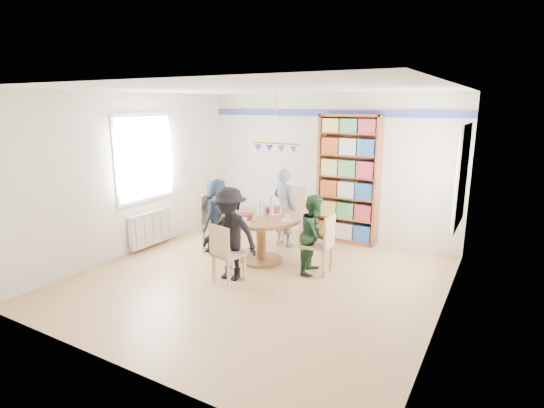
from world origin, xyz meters
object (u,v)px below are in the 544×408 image
Objects in this scene: chair_far at (292,213)px; person_far at (284,207)px; person_right at (315,234)px; chair_right at (323,241)px; chair_near at (225,251)px; person_left at (217,215)px; bookshelf at (348,180)px; radiator at (152,228)px; dining_table at (261,228)px; chair_left at (213,220)px; person_near at (230,234)px.

person_far is (-0.06, -0.20, 0.14)m from chair_far.
chair_right is at bearing -87.94° from person_right.
person_left is at bearing 131.23° from chair_near.
person_far is (0.86, 0.84, 0.07)m from person_left.
bookshelf is at bearing 35.67° from chair_far.
chair_right is 0.88× the size of chair_far.
dining_table is (2.07, 0.36, 0.21)m from radiator.
person_right reaches higher than chair_right.
dining_table is at bearing -1.82° from chair_left.
person_far is (2.02, 1.24, 0.36)m from radiator.
chair_right is 1.51m from chair_far.
chair_left reaches higher than chair_near.
chair_left is at bearing 178.18° from dining_table.
chair_far reaches higher than dining_table.
person_far is (-0.99, 0.89, 0.11)m from person_right.
chair_far is at bearing 34.75° from radiator.
person_right reaches higher than chair_left.
bookshelf reaches higher than person_far.
chair_left is at bearing -138.31° from bookshelf.
chair_left is at bearing 134.27° from chair_near.
person_left is at bearing 179.25° from chair_right.
person_right is 0.88× the size of person_near.
dining_table is at bearing -90.46° from chair_far.
person_right is 0.85× the size of person_far.
person_right is 1.78m from bookshelf.
radiator is at bearing 162.63° from chair_near.
person_near is at bearing 106.74° from person_far.
chair_left is at bearing 135.01° from person_near.
bookshelf is at bearing -3.78° from person_right.
person_far is 1.28m from bookshelf.
chair_near is at bearing -17.37° from radiator.
radiator is 0.73× the size of person_near.
dining_table is 0.86m from person_near.
person_right is 1.28m from person_near.
chair_near is (1.01, -1.04, -0.07)m from chair_left.
chair_left is 2.08m from chair_right.
dining_table is 1.08m from chair_far.
bookshelf is at bearing 67.97° from person_near.
radiator is at bearing 163.23° from person_near.
person_near reaches higher than chair_far.
chair_far reaches higher than radiator.
bookshelf is (2.91, 2.04, 0.80)m from radiator.
person_near is at bearing -141.38° from chair_right.
chair_near is 0.37× the size of bookshelf.
chair_right is (1.07, 0.01, -0.06)m from dining_table.
chair_right is 0.16m from person_right.
person_near is (-0.01, -0.85, 0.13)m from dining_table.
person_left is at bearing 81.46° from person_right.
person_far is at bearing 41.11° from person_right.
person_near is (-1.08, -0.87, 0.19)m from chair_right.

